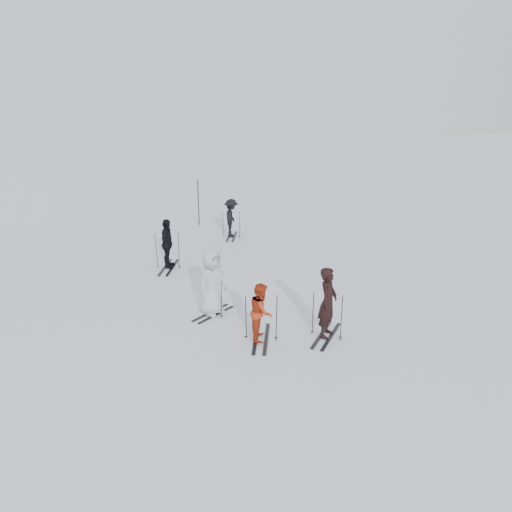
{
  "coord_description": "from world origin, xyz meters",
  "views": [
    {
      "loc": [
        2.32,
        -14.43,
        6.39
      ],
      "look_at": [
        0.0,
        1.0,
        1.0
      ],
      "focal_mm": 35.0,
      "sensor_mm": 36.0,
      "label": 1
    }
  ],
  "objects": [
    {
      "name": "ground",
      "position": [
        0.0,
        0.0,
        0.0
      ],
      "size": [
        120.0,
        120.0,
        0.0
      ],
      "primitive_type": "plane",
      "color": "silver",
      "rests_on": "ground"
    },
    {
      "name": "skier_near_dark",
      "position": [
        2.4,
        -2.36,
        0.96
      ],
      "size": [
        0.63,
        0.8,
        1.92
      ],
      "primitive_type": "imported",
      "rotation": [
        0.0,
        0.0,
        1.3
      ],
      "color": "black",
      "rests_on": "ground"
    },
    {
      "name": "skier_red",
      "position": [
        0.71,
        -2.78,
        0.77
      ],
      "size": [
        0.64,
        0.79,
        1.55
      ],
      "primitive_type": "imported",
      "rotation": [
        0.0,
        0.0,
        1.64
      ],
      "color": "#B03013",
      "rests_on": "ground"
    },
    {
      "name": "skier_grey",
      "position": [
        -0.9,
        -1.49,
        0.98
      ],
      "size": [
        1.02,
        1.14,
        1.96
      ],
      "primitive_type": "imported",
      "rotation": [
        0.0,
        0.0,
        1.05
      ],
      "color": "#B9BFC3",
      "rests_on": "ground"
    },
    {
      "name": "skier_uphill_left",
      "position": [
        -3.41,
        2.08,
        0.91
      ],
      "size": [
        0.52,
        1.09,
        1.81
      ],
      "primitive_type": "imported",
      "rotation": [
        0.0,
        0.0,
        1.64
      ],
      "color": "black",
      "rests_on": "ground"
    },
    {
      "name": "skier_uphill_far",
      "position": [
        -1.89,
        6.29,
        0.83
      ],
      "size": [
        0.7,
        1.12,
        1.67
      ],
      "primitive_type": "imported",
      "rotation": [
        0.0,
        0.0,
        1.65
      ],
      "color": "black",
      "rests_on": "ground"
    },
    {
      "name": "skis_near_dark",
      "position": [
        2.4,
        -2.36,
        0.63
      ],
      "size": [
        1.92,
        1.35,
        1.27
      ],
      "primitive_type": null,
      "rotation": [
        0.0,
        0.0,
        1.3
      ],
      "color": "black",
      "rests_on": "ground"
    },
    {
      "name": "skis_red",
      "position": [
        0.71,
        -2.78,
        0.65
      ],
      "size": [
        1.85,
        1.07,
        1.3
      ],
      "primitive_type": null,
      "rotation": [
        0.0,
        0.0,
        1.64
      ],
      "color": "black",
      "rests_on": "ground"
    },
    {
      "name": "skis_grey",
      "position": [
        -0.9,
        -1.49,
        0.56
      ],
      "size": [
        1.74,
        1.47,
        1.12
      ],
      "primitive_type": null,
      "rotation": [
        0.0,
        0.0,
        1.05
      ],
      "color": "black",
      "rests_on": "ground"
    },
    {
      "name": "skis_uphill_left",
      "position": [
        -3.41,
        2.08,
        0.67
      ],
      "size": [
        1.91,
        1.11,
        1.35
      ],
      "primitive_type": null,
      "rotation": [
        0.0,
        0.0,
        1.64
      ],
      "color": "black",
      "rests_on": "ground"
    },
    {
      "name": "skis_uphill_far",
      "position": [
        -1.89,
        6.29,
        0.59
      ],
      "size": [
        1.69,
        0.99,
        1.19
      ],
      "primitive_type": null,
      "rotation": [
        0.0,
        0.0,
        1.65
      ],
      "color": "black",
      "rests_on": "ground"
    },
    {
      "name": "piste_marker",
      "position": [
        -3.81,
        8.0,
        1.07
      ],
      "size": [
        0.06,
        0.06,
        2.15
      ],
      "primitive_type": "cylinder",
      "rotation": [
        0.0,
        0.0,
        0.26
      ],
      "color": "black",
      "rests_on": "ground"
    }
  ]
}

